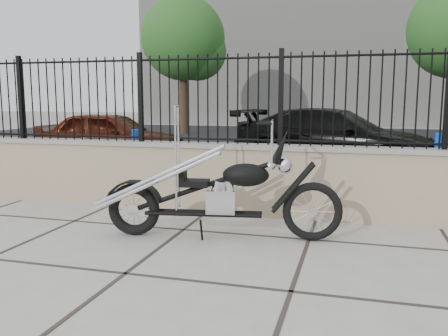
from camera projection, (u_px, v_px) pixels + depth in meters
name	position (u px, v px, depth m)	size (l,w,h in m)	color
ground_plane	(125.00, 274.00, 4.29)	(90.00, 90.00, 0.00)	#99968E
parking_lot	(296.00, 145.00, 16.20)	(30.00, 30.00, 0.00)	black
retaining_wall	(208.00, 177.00, 6.60)	(14.00, 0.36, 0.96)	gray
iron_fence	(208.00, 99.00, 6.44)	(14.00, 0.08, 1.20)	black
background_building	(326.00, 58.00, 28.95)	(22.00, 6.00, 8.00)	beige
chopper_motorcycle	(217.00, 172.00, 5.28)	(2.54, 0.45, 1.52)	black
car_red	(111.00, 136.00, 11.76)	(1.50, 3.72, 1.27)	#411409
car_black	(335.00, 138.00, 10.83)	(1.89, 4.64, 1.35)	black
bollard_a	(136.00, 156.00, 8.85)	(0.12, 0.12, 1.00)	#0D32D1
bollard_b	(437.00, 162.00, 8.02)	(0.12, 0.12, 1.00)	#0B25AE
tree_left	(183.00, 35.00, 20.74)	(3.67, 3.67, 6.19)	#382619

